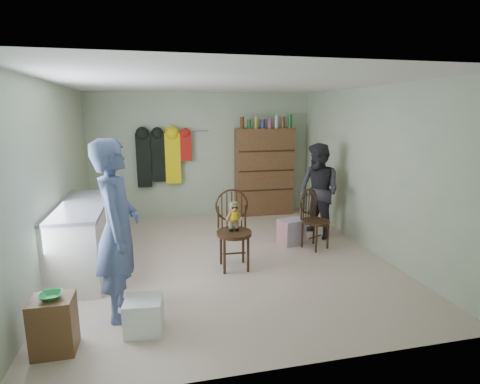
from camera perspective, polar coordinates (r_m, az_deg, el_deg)
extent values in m
plane|color=beige|center=(5.62, -2.06, -10.05)|extent=(5.00, 5.00, 0.00)
plane|color=#B5C2A2|center=(7.73, -5.64, 5.56)|extent=(4.50, 0.00, 4.50)
plane|color=#B5C2A2|center=(5.35, -26.57, 1.47)|extent=(0.00, 5.00, 5.00)
plane|color=#B5C2A2|center=(6.11, 19.08, 3.24)|extent=(0.00, 5.00, 5.00)
plane|color=white|center=(5.23, -2.27, 16.26)|extent=(5.00, 5.00, 0.00)
cube|color=silver|center=(5.47, -22.72, -6.63)|extent=(0.60, 1.80, 0.90)
cube|color=slate|center=(5.35, -23.12, -1.84)|extent=(0.64, 1.86, 0.04)
cylinder|color=#99999E|center=(4.98, -20.11, -7.16)|extent=(0.02, 0.02, 0.14)
cylinder|color=#99999E|center=(5.83, -19.06, -4.31)|extent=(0.02, 0.02, 0.14)
cube|color=brown|center=(3.91, -26.51, -17.68)|extent=(0.36, 0.31, 0.52)
imported|color=green|center=(3.78, -26.92, -13.94)|extent=(0.19, 0.19, 0.05)
cube|color=white|center=(3.97, -14.44, -17.72)|extent=(0.39, 0.38, 0.34)
cylinder|color=#3F2516|center=(5.12, -0.90, -6.30)|extent=(0.50, 0.50, 0.05)
cylinder|color=#3F2516|center=(5.03, -2.38, -9.82)|extent=(0.04, 0.04, 0.48)
cylinder|color=#3F2516|center=(5.09, 1.24, -9.57)|extent=(0.04, 0.04, 0.48)
cylinder|color=#3F2516|center=(5.34, -2.93, -8.52)|extent=(0.04, 0.04, 0.48)
cylinder|color=#3F2516|center=(5.39, 0.48, -8.30)|extent=(0.04, 0.04, 0.48)
torus|color=#3F2516|center=(5.20, -1.28, -2.04)|extent=(0.47, 0.05, 0.47)
cylinder|color=#3F2516|center=(5.21, -3.34, -3.87)|extent=(0.03, 0.03, 0.32)
cylinder|color=#3F2516|center=(5.27, 0.81, -3.66)|extent=(0.03, 0.03, 0.32)
cylinder|color=yellow|center=(5.07, -0.96, -3.66)|extent=(0.13, 0.13, 0.12)
cylinder|color=#475128|center=(5.10, -0.95, -4.97)|extent=(0.08, 0.08, 0.19)
sphere|color=#9E7042|center=(5.04, -0.96, -2.40)|extent=(0.11, 0.11, 0.11)
cylinder|color=#475128|center=(5.02, -0.96, -1.80)|extent=(0.10, 0.10, 0.04)
cube|color=black|center=(4.99, -0.84, -2.45)|extent=(0.08, 0.01, 0.02)
cylinder|color=#3F2516|center=(6.00, 11.49, -4.43)|extent=(0.56, 0.56, 0.04)
cylinder|color=#3F2516|center=(5.89, 11.55, -7.11)|extent=(0.03, 0.03, 0.42)
cylinder|color=#3F2516|center=(6.09, 13.25, -6.52)|extent=(0.03, 0.03, 0.42)
cylinder|color=#3F2516|center=(6.06, 9.47, -6.45)|extent=(0.03, 0.03, 0.42)
cylinder|color=#3F2516|center=(6.26, 11.19, -5.91)|extent=(0.03, 0.03, 0.42)
torus|color=#3F2516|center=(6.03, 10.40, -1.37)|extent=(0.38, 0.20, 0.41)
cylinder|color=#3F2516|center=(5.94, 9.35, -2.92)|extent=(0.03, 0.03, 0.28)
cylinder|color=#3F2516|center=(6.18, 11.44, -2.41)|extent=(0.03, 0.03, 0.28)
cube|color=#E5727D|center=(6.21, 7.84, -6.01)|extent=(0.46, 0.40, 0.41)
imported|color=#4D5D8D|center=(4.04, -18.15, -5.54)|extent=(0.47, 0.70, 1.87)
imported|color=#2D2B33|center=(6.48, 11.86, 0.13)|extent=(0.86, 0.95, 1.61)
cube|color=brown|center=(7.84, 3.71, 3.10)|extent=(1.20, 0.38, 1.80)
cube|color=#3F2516|center=(7.72, 4.08, 0.32)|extent=(1.16, 0.02, 0.03)
cube|color=#3F2516|center=(7.65, 4.12, 3.25)|extent=(1.16, 0.02, 0.03)
cube|color=#3F2516|center=(7.60, 4.17, 6.23)|extent=(1.16, 0.02, 0.03)
cylinder|color=#592D14|center=(7.52, 0.32, 10.52)|extent=(0.09, 0.09, 0.23)
cylinder|color=#19591E|center=(7.56, 1.39, 10.34)|extent=(0.07, 0.07, 0.18)
cylinder|color=#A59933|center=(7.59, 2.46, 10.54)|extent=(0.07, 0.07, 0.24)
cylinder|color=navy|center=(7.63, 3.51, 10.34)|extent=(0.09, 0.09, 0.18)
cylinder|color=#8C3F59|center=(7.68, 4.55, 10.33)|extent=(0.09, 0.09, 0.18)
cylinder|color=#B2B2B7|center=(7.72, 5.58, 10.59)|extent=(0.08, 0.08, 0.26)
cylinder|color=#592D14|center=(7.76, 6.60, 10.50)|extent=(0.08, 0.08, 0.24)
cylinder|color=#19591E|center=(7.81, 7.61, 10.63)|extent=(0.08, 0.08, 0.27)
cylinder|color=#99999E|center=(7.59, -8.69, 9.15)|extent=(1.00, 0.02, 0.02)
cube|color=black|center=(7.56, -14.44, 4.67)|extent=(0.28, 0.10, 1.05)
cube|color=black|center=(7.55, -12.33, 5.15)|extent=(0.26, 0.10, 0.95)
cube|color=yellow|center=(7.56, -10.20, 5.05)|extent=(0.30, 0.10, 1.00)
cube|color=red|center=(7.56, -8.28, 6.83)|extent=(0.22, 0.10, 0.55)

